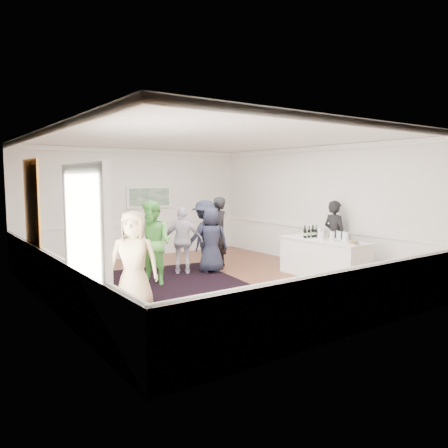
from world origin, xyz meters
TOP-DOWN VIEW (x-y plane):
  - floor at (0.00, 0.00)m, footprint 8.00×8.00m
  - ceiling at (0.00, 0.00)m, footprint 7.00×8.00m
  - wall_left at (-3.50, 0.00)m, footprint 0.02×8.00m
  - wall_right at (3.50, 0.00)m, footprint 0.02×8.00m
  - wall_back at (0.00, 4.00)m, footprint 7.00×0.02m
  - wall_front at (0.00, -4.00)m, footprint 7.00×0.02m
  - wainscoting at (0.00, 0.00)m, footprint 7.00×8.00m
  - mirror at (-3.45, 1.30)m, footprint 0.05×1.25m
  - doorway at (-3.45, -1.90)m, footprint 0.10×1.78m
  - landscape_painting at (0.40, 3.95)m, footprint 1.44×0.06m
  - area_rug at (-0.76, 0.39)m, footprint 3.49×4.26m
  - serving_table at (2.46, -1.11)m, footprint 0.85×2.23m
  - bartender at (3.20, -0.78)m, footprint 0.43×0.65m
  - guest_tan at (-2.31, -0.98)m, footprint 1.04×0.95m
  - guest_green at (-1.15, 0.59)m, footprint 1.03×1.12m
  - guest_lilac at (-0.06, 1.17)m, footprint 1.04×0.82m
  - guest_dark_a at (0.66, 1.28)m, footprint 1.22×0.79m
  - guest_dark_b at (1.10, 1.36)m, footprint 0.78×0.63m
  - guest_navy at (0.58, 0.88)m, footprint 0.94×0.85m
  - wine_bottles at (2.46, -0.62)m, footprint 0.48×0.27m
  - juice_pitchers at (2.48, -1.45)m, footprint 0.38×0.65m
  - ice_bucket at (2.52, -0.93)m, footprint 0.26×0.26m
  - nut_bowl at (2.33, -2.05)m, footprint 0.25×0.25m

SIDE VIEW (x-z plane):
  - floor at x=0.00m, z-range 0.00..0.00m
  - area_rug at x=-0.76m, z-range 0.00..0.02m
  - serving_table at x=2.46m, z-range 0.00..0.90m
  - wainscoting at x=0.00m, z-range 0.00..1.00m
  - guest_navy at x=0.58m, z-range 0.00..1.62m
  - guest_lilac at x=-0.06m, z-range 0.00..1.64m
  - guest_dark_a at x=0.66m, z-range 0.00..1.79m
  - guest_tan at x=-2.31m, z-range 0.00..1.79m
  - bartender at x=3.20m, z-range 0.00..1.79m
  - guest_green at x=-1.15m, z-range 0.00..1.85m
  - guest_dark_b at x=1.10m, z-range 0.00..1.86m
  - nut_bowl at x=2.33m, z-range 0.90..0.98m
  - ice_bucket at x=2.52m, z-range 0.89..1.14m
  - juice_pitchers at x=2.48m, z-range 0.90..1.14m
  - wine_bottles at x=2.46m, z-range 0.90..1.21m
  - doorway at x=-3.45m, z-range 0.14..2.70m
  - wall_left at x=-3.50m, z-range 0.00..3.20m
  - wall_right at x=3.50m, z-range 0.00..3.20m
  - wall_back at x=0.00m, z-range 0.00..3.20m
  - wall_front at x=0.00m, z-range 0.00..3.20m
  - landscape_painting at x=0.40m, z-range 1.45..2.11m
  - mirror at x=-3.45m, z-range 0.88..2.73m
  - ceiling at x=0.00m, z-range 3.19..3.21m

